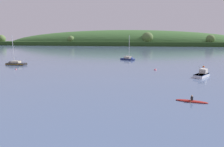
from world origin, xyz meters
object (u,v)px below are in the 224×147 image
object	(u,v)px
sailboat_far_left	(14,64)
sailboat_outer_reach	(129,59)
mooring_buoy_far_upstream	(16,69)
fishing_boat_moored	(202,75)
canoe_with_paddler	(192,101)
mooring_buoy_midchannel	(155,70)
mooring_buoy_off_fishing_boat	(204,67)

from	to	relation	value
sailboat_far_left	sailboat_outer_reach	size ratio (longest dim) A/B	0.99
sailboat_outer_reach	mooring_buoy_far_upstream	distance (m)	40.14
sailboat_far_left	fishing_boat_moored	world-z (taller)	sailboat_far_left
sailboat_outer_reach	canoe_with_paddler	world-z (taller)	sailboat_outer_reach
canoe_with_paddler	mooring_buoy_far_upstream	size ratio (longest dim) A/B	7.61
sailboat_outer_reach	fishing_boat_moored	bearing A→B (deg)	-27.30
sailboat_outer_reach	canoe_with_paddler	distance (m)	52.39
mooring_buoy_midchannel	mooring_buoy_far_upstream	bearing A→B (deg)	-173.47
mooring_buoy_off_fishing_boat	mooring_buoy_far_upstream	bearing A→B (deg)	-166.27
canoe_with_paddler	mooring_buoy_midchannel	bearing A→B (deg)	-69.64
fishing_boat_moored	mooring_buoy_far_upstream	world-z (taller)	fishing_boat_moored
sailboat_far_left	mooring_buoy_far_upstream	world-z (taller)	sailboat_far_left
fishing_boat_moored	mooring_buoy_off_fishing_boat	bearing A→B (deg)	17.37
canoe_with_paddler	mooring_buoy_midchannel	xyz separation A→B (m)	(-2.93, 26.68, -0.10)
canoe_with_paddler	mooring_buoy_off_fishing_boat	world-z (taller)	canoe_with_paddler
sailboat_outer_reach	fishing_boat_moored	size ratio (longest dim) A/B	1.95
mooring_buoy_midchannel	mooring_buoy_off_fishing_boat	xyz separation A→B (m)	(14.16, 8.18, 0.00)
mooring_buoy_far_upstream	sailboat_outer_reach	bearing A→B (deg)	45.58
canoe_with_paddler	mooring_buoy_far_upstream	distance (m)	45.28
sailboat_outer_reach	mooring_buoy_far_upstream	world-z (taller)	sailboat_outer_reach
fishing_boat_moored	mooring_buoy_far_upstream	size ratio (longest dim) A/B	9.91
mooring_buoy_off_fishing_boat	mooring_buoy_far_upstream	distance (m)	52.01
sailboat_far_left	fishing_boat_moored	bearing A→B (deg)	169.35
mooring_buoy_midchannel	mooring_buoy_off_fishing_boat	size ratio (longest dim) A/B	1.07
canoe_with_paddler	mooring_buoy_far_upstream	world-z (taller)	canoe_with_paddler
mooring_buoy_midchannel	mooring_buoy_far_upstream	xyz separation A→B (m)	(-36.37, -4.17, 0.00)
sailboat_far_left	fishing_boat_moored	distance (m)	53.57
mooring_buoy_midchannel	sailboat_far_left	bearing A→B (deg)	173.85
mooring_buoy_midchannel	sailboat_outer_reach	bearing A→B (deg)	108.66
sailboat_outer_reach	sailboat_far_left	bearing A→B (deg)	-115.90
fishing_boat_moored	sailboat_outer_reach	bearing A→B (deg)	62.55
mooring_buoy_midchannel	fishing_boat_moored	bearing A→B (deg)	-39.96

